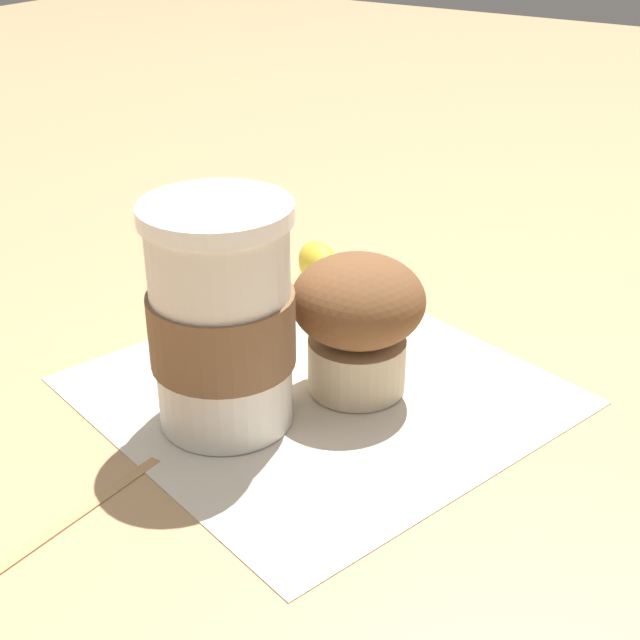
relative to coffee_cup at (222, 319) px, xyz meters
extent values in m
plane|color=tan|center=(0.06, -0.03, -0.07)|extent=(3.00, 3.00, 0.00)
cube|color=beige|center=(0.06, -0.03, -0.07)|extent=(0.32, 0.32, 0.00)
cylinder|color=silver|center=(0.00, 0.00, 0.00)|extent=(0.08, 0.08, 0.13)
cylinder|color=white|center=(0.00, 0.00, 0.07)|extent=(0.09, 0.09, 0.01)
cylinder|color=brown|center=(0.00, 0.00, -0.01)|extent=(0.09, 0.09, 0.04)
cylinder|color=beige|center=(0.07, -0.05, -0.05)|extent=(0.06, 0.06, 0.03)
ellipsoid|color=brown|center=(0.07, -0.05, -0.01)|extent=(0.08, 0.08, 0.06)
ellipsoid|color=yellow|center=(0.12, -0.01, -0.05)|extent=(0.05, 0.04, 0.04)
ellipsoid|color=yellow|center=(0.16, 0.01, -0.05)|extent=(0.07, 0.06, 0.04)
ellipsoid|color=yellow|center=(0.19, 0.05, -0.05)|extent=(0.05, 0.06, 0.04)
cube|color=tan|center=(-0.11, 0.01, -0.07)|extent=(0.11, 0.01, 0.00)
camera|label=1|loc=(-0.35, -0.29, 0.24)|focal=50.00mm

